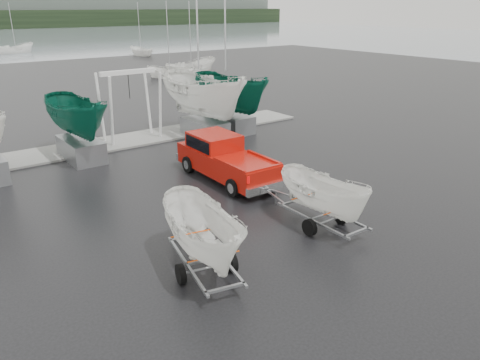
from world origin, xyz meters
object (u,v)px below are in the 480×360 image
trailer_hitched (326,162)px  boat_hoist (130,96)px  trailer_parked (202,189)px  pickup_truck (223,157)px

trailer_hitched → boat_hoist: trailer_hitched is taller
trailer_parked → trailer_hitched: bearing=13.6°
trailer_parked → boat_hoist: (4.62, 14.99, -0.07)m
pickup_truck → boat_hoist: boat_hoist is taller
pickup_truck → trailer_hitched: trailer_hitched is taller
pickup_truck → trailer_hitched: (-0.15, -6.44, 1.47)m
pickup_truck → trailer_parked: (-5.24, -6.53, 1.72)m
pickup_truck → trailer_hitched: bearing=-90.0°
trailer_hitched → trailer_parked: 5.09m
pickup_truck → trailer_parked: bearing=-127.4°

